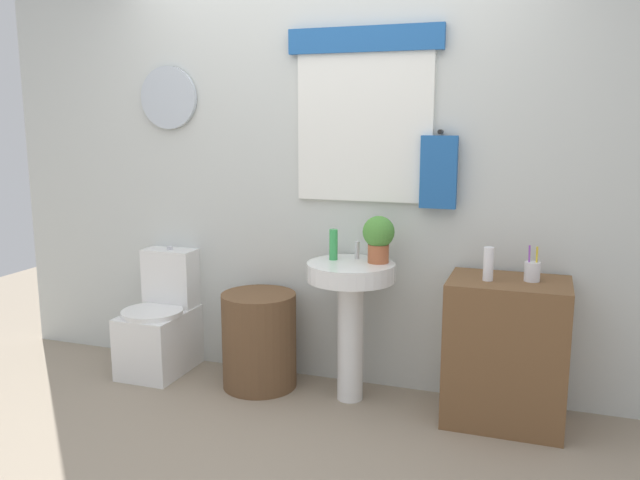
{
  "coord_description": "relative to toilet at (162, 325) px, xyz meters",
  "views": [
    {
      "loc": [
        1.25,
        -2.54,
        1.59
      ],
      "look_at": [
        0.08,
        0.8,
        0.93
      ],
      "focal_mm": 36.41,
      "sensor_mm": 36.0,
      "label": 1
    }
  ],
  "objects": [
    {
      "name": "ground_plane",
      "position": [
        1.03,
        -0.89,
        -0.3
      ],
      "size": [
        8.0,
        8.0,
        0.0
      ],
      "primitive_type": "plane",
      "color": "gray"
    },
    {
      "name": "back_wall",
      "position": [
        1.03,
        0.26,
        1.01
      ],
      "size": [
        4.4,
        0.18,
        2.6
      ],
      "color": "silver",
      "rests_on": "ground_plane"
    },
    {
      "name": "toilet",
      "position": [
        0.0,
        0.0,
        0.0
      ],
      "size": [
        0.38,
        0.51,
        0.79
      ],
      "color": "white",
      "rests_on": "ground_plane"
    },
    {
      "name": "laundry_hamper",
      "position": [
        0.7,
        -0.04,
        -0.01
      ],
      "size": [
        0.45,
        0.45,
        0.58
      ],
      "primitive_type": "cylinder",
      "color": "brown",
      "rests_on": "ground_plane"
    },
    {
      "name": "pedestal_sink",
      "position": [
        1.27,
        -0.04,
        0.3
      ],
      "size": [
        0.5,
        0.5,
        0.8
      ],
      "color": "white",
      "rests_on": "ground_plane"
    },
    {
      "name": "faucet",
      "position": [
        1.27,
        0.08,
        0.56
      ],
      "size": [
        0.03,
        0.03,
        0.1
      ],
      "primitive_type": "cylinder",
      "color": "silver",
      "rests_on": "pedestal_sink"
    },
    {
      "name": "wooden_cabinet",
      "position": [
        2.13,
        -0.04,
        0.09
      ],
      "size": [
        0.61,
        0.44,
        0.78
      ],
      "primitive_type": "cube",
      "color": "brown",
      "rests_on": "ground_plane"
    },
    {
      "name": "soap_bottle",
      "position": [
        1.15,
        0.01,
        0.6
      ],
      "size": [
        0.05,
        0.05,
        0.18
      ],
      "primitive_type": "cylinder",
      "color": "green",
      "rests_on": "pedestal_sink"
    },
    {
      "name": "potted_plant",
      "position": [
        1.41,
        0.02,
        0.66
      ],
      "size": [
        0.18,
        0.18,
        0.26
      ],
      "color": "#AD5B38",
      "rests_on": "pedestal_sink"
    },
    {
      "name": "lotion_bottle",
      "position": [
        2.02,
        -0.08,
        0.57
      ],
      "size": [
        0.05,
        0.05,
        0.17
      ],
      "primitive_type": "cylinder",
      "color": "white",
      "rests_on": "wooden_cabinet"
    },
    {
      "name": "toothbrush_cup",
      "position": [
        2.23,
        -0.02,
        0.53
      ],
      "size": [
        0.08,
        0.08,
        0.18
      ],
      "color": "silver",
      "rests_on": "wooden_cabinet"
    }
  ]
}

